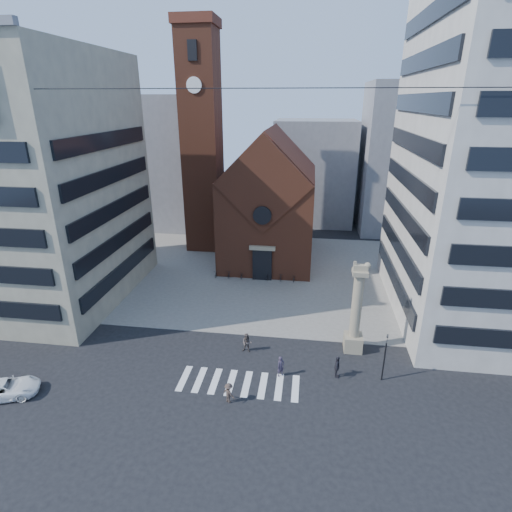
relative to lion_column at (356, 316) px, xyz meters
The scene contains 24 objects.
ground 11.01m from the lion_column, 163.32° to the right, with size 120.00×120.00×0.00m, color black.
piazza 19.18m from the lion_column, 122.03° to the left, with size 46.00×30.00×0.05m, color gray.
zebra_crossing 11.72m from the lion_column, 147.61° to the right, with size 10.20×3.20×0.01m, color white, non-canonical shape.
church 24.62m from the lion_column, 114.43° to the left, with size 12.00×16.65×18.00m.
campanile 34.29m from the lion_column, 128.68° to the left, with size 5.50×5.50×31.20m.
building_left 36.01m from the lion_column, 168.37° to the left, with size 18.00×20.00×26.00m, color tan.
building_right 20.83m from the lion_column, 32.75° to the left, with size 18.00×22.00×32.00m, color beige.
bg_block_left 48.23m from the lion_column, 129.04° to the left, with size 16.00×14.00×22.00m, color gray.
bg_block_mid 42.55m from the lion_column, 95.45° to the left, with size 14.00×12.00×18.00m, color gray.
bg_block_right 41.69m from the lion_column, 72.91° to the left, with size 16.00×14.00×24.00m, color gray.
lion_column is the anchor object (origin of this frame).
traffic_light 4.62m from the lion_column, 63.54° to the right, with size 0.13×0.16×4.30m.
white_car 28.82m from the lion_column, 159.84° to the right, with size 2.25×4.88×1.36m, color white.
pedestrian_0 8.12m from the lion_column, 143.55° to the right, with size 0.66×0.44×1.82m, color #342B3D.
pedestrian_1 9.95m from the lion_column, behind, with size 0.89×0.69×1.82m, color #524742.
pedestrian_2 5.07m from the lion_column, 111.89° to the right, with size 1.13×0.47×1.94m, color #26242B.
pedestrian_3 13.05m from the lion_column, 140.18° to the right, with size 1.06×0.61×1.65m, color #42342C.
scooter_0 21.44m from the lion_column, 138.38° to the left, with size 0.57×1.62×0.85m, color black.
scooter_1 20.24m from the lion_column, 135.23° to the left, with size 0.44×1.57×0.95m, color black.
scooter_2 19.12m from the lion_column, 131.70° to the left, with size 0.57×1.62×0.85m, color black.
scooter_3 18.07m from the lion_column, 127.73° to the left, with size 0.44×1.57×0.95m, color black.
scooter_4 17.13m from the lion_column, 123.28° to the left, with size 0.57×1.62×0.85m, color black.
scooter_5 16.29m from the lion_column, 118.33° to the left, with size 0.44×1.57×0.95m, color black.
scooter_6 15.60m from the lion_column, 112.87° to the left, with size 0.57×1.62×0.85m, color black.
Camera 1 is at (5.48, -28.68, 21.29)m, focal length 28.00 mm.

